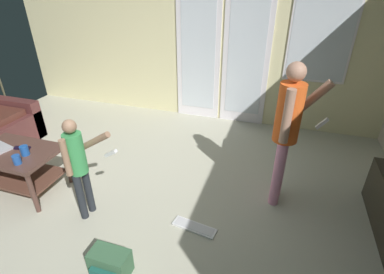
{
  "coord_description": "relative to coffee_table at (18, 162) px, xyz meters",
  "views": [
    {
      "loc": [
        1.53,
        -2.17,
        2.16
      ],
      "look_at": [
        0.83,
        0.01,
        0.89
      ],
      "focal_mm": 27.13,
      "sensor_mm": 36.0,
      "label": 1
    }
  ],
  "objects": [
    {
      "name": "tv_remote_black",
      "position": [
        0.05,
        0.06,
        0.15
      ],
      "size": [
        0.18,
        0.09,
        0.02
      ],
      "primitive_type": "cube",
      "rotation": [
        0.0,
        0.0,
        0.24
      ],
      "color": "black",
      "rests_on": "coffee_table"
    },
    {
      "name": "person_child",
      "position": [
        0.95,
        -0.13,
        0.28
      ],
      "size": [
        0.47,
        0.29,
        1.08
      ],
      "color": "#23262C",
      "rests_on": "ground_plane"
    },
    {
      "name": "wall_back_with_doors",
      "position": [
        1.22,
        2.6,
        0.94
      ],
      "size": [
        6.2,
        0.09,
        2.7
      ],
      "color": "beige",
      "rests_on": "ground_plane"
    },
    {
      "name": "cup_near_edge",
      "position": [
        0.18,
        -0.02,
        0.19
      ],
      "size": [
        0.08,
        0.08,
        0.1
      ],
      "primitive_type": "cylinder",
      "color": "#1D4FA2",
      "rests_on": "coffee_table"
    },
    {
      "name": "person_adult",
      "position": [
        2.76,
        0.71,
        0.54
      ],
      "size": [
        0.5,
        0.41,
        1.52
      ],
      "color": "pink",
      "rests_on": "ground_plane"
    },
    {
      "name": "backpack",
      "position": [
        1.53,
        -0.67,
        -0.26
      ],
      "size": [
        0.32,
        0.22,
        0.23
      ],
      "color": "#3A6443",
      "rests_on": "ground_plane"
    },
    {
      "name": "coffee_table",
      "position": [
        0.0,
        0.0,
        0.0
      ],
      "size": [
        0.9,
        0.6,
        0.51
      ],
      "color": "#4F332B",
      "rests_on": "ground_plane"
    },
    {
      "name": "loose_keyboard",
      "position": [
        2.04,
        0.01,
        -0.36
      ],
      "size": [
        0.45,
        0.19,
        0.02
      ],
      "color": "white",
      "rests_on": "ground_plane"
    },
    {
      "name": "ground_plane",
      "position": [
        1.12,
        0.21,
        -0.38
      ],
      "size": [
        6.2,
        4.83,
        0.02
      ],
      "primitive_type": "cube",
      "color": "#B7B49F"
    },
    {
      "name": "cup_by_laptop",
      "position": [
        0.24,
        -0.18,
        0.19
      ],
      "size": [
        0.08,
        0.08,
        0.1
      ],
      "primitive_type": "cylinder",
      "color": "#214FA1",
      "rests_on": "coffee_table"
    }
  ]
}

